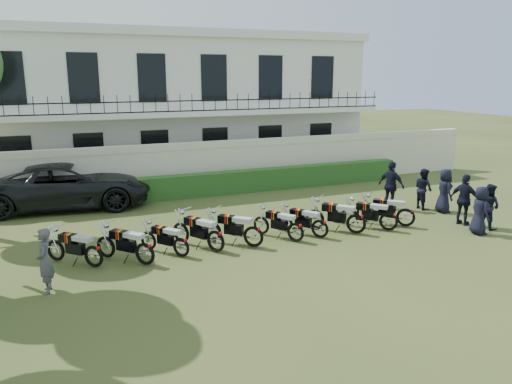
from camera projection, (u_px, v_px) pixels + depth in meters
ground at (269, 245)px, 15.73m from camera, size 100.00×100.00×0.00m
perimeter_wall at (198, 167)px, 22.65m from camera, size 30.00×0.35×2.30m
hedge at (224, 183)px, 22.46m from camera, size 18.00×0.60×1.00m
building at (166, 103)px, 27.42m from camera, size 20.40×9.60×7.40m
motorcycle_0 at (93, 251)px, 13.77m from camera, size 1.48×1.45×1.08m
motorcycle_1 at (145, 248)px, 13.93m from camera, size 1.46×1.57×1.11m
motorcycle_2 at (181, 243)px, 14.57m from camera, size 1.20×1.50×1.00m
motorcycle_3 at (216, 236)px, 14.95m from camera, size 1.20×1.85×1.15m
motorcycle_4 at (253, 231)px, 15.39m from camera, size 1.57×1.54×1.14m
motorcycle_5 at (296, 228)px, 15.90m from camera, size 1.12×1.70×1.06m
motorcycle_6 at (320, 224)px, 16.27m from camera, size 1.19×1.63×1.05m
motorcycle_7 at (356, 219)px, 16.69m from camera, size 1.51×1.64×1.16m
motorcycle_8 at (389, 217)px, 17.03m from camera, size 1.42×1.57×1.10m
motorcycle_9 at (406, 213)px, 17.49m from camera, size 1.55×1.51×1.12m
suv at (67, 186)px, 20.04m from camera, size 6.79×3.72×1.80m
inspector at (45, 261)px, 12.17m from camera, size 0.44×0.63×1.63m
officer_0 at (480, 210)px, 16.68m from camera, size 0.68×0.89×1.64m
officer_1 at (489, 206)px, 17.29m from camera, size 0.66×0.82×1.60m
officer_2 at (465, 200)px, 17.70m from camera, size 0.79×1.16×1.83m
officer_3 at (444, 191)px, 19.33m from camera, size 0.73×0.95×1.72m
officer_4 at (423, 189)px, 19.88m from camera, size 0.66×0.82×1.63m
officer_5 at (391, 186)px, 19.76m from camera, size 0.82×1.22×1.93m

